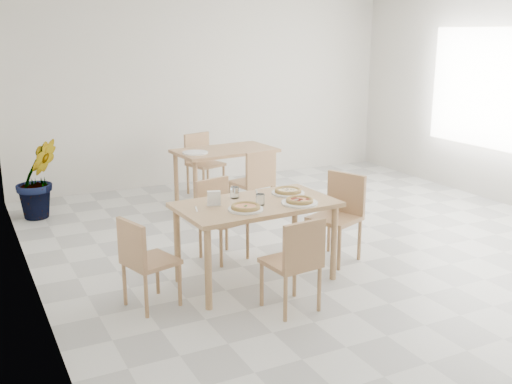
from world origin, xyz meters
name	(u,v)px	position (x,y,z in m)	size (l,w,h in m)	color
main_table	(256,212)	(-1.16, -0.35, 0.66)	(1.45, 0.86, 0.75)	tan
chair_south	(296,258)	(-1.16, -1.08, 0.47)	(0.44, 0.44, 0.80)	tan
chair_north	(219,213)	(-1.21, 0.37, 0.46)	(0.48, 0.48, 0.80)	tan
chair_west	(143,257)	(-2.24, -0.45, 0.45)	(0.47, 0.47, 0.77)	tan
chair_east	(339,211)	(-0.15, -0.23, 0.50)	(0.56, 0.56, 0.87)	tan
plate_margherita	(246,209)	(-1.34, -0.53, 0.76)	(0.30, 0.30, 0.02)	white
plate_mushroom	(288,193)	(-0.75, -0.23, 0.76)	(0.31, 0.31, 0.02)	white
plate_pepperoni	(300,203)	(-0.83, -0.57, 0.76)	(0.33, 0.33, 0.02)	white
pizza_margherita	(246,207)	(-1.34, -0.53, 0.78)	(0.30, 0.30, 0.03)	tan
pizza_mushroom	(288,191)	(-0.75, -0.23, 0.78)	(0.26, 0.26, 0.03)	tan
pizza_pepperoni	(300,200)	(-0.83, -0.57, 0.78)	(0.27, 0.27, 0.03)	tan
tumbler_a	(235,193)	(-1.26, -0.13, 0.80)	(0.08, 0.08, 0.10)	white
tumbler_b	(260,200)	(-1.16, -0.45, 0.80)	(0.08, 0.08, 0.10)	white
napkin_holder	(214,199)	(-1.54, -0.30, 0.82)	(0.14, 0.09, 0.14)	silver
fork_a	(196,209)	(-1.71, -0.32, 0.75)	(0.01, 0.17, 0.01)	silver
fork_b	(257,193)	(-1.00, -0.07, 0.75)	(0.02, 0.20, 0.01)	silver
second_table	(225,157)	(-0.37, 2.09, 0.65)	(1.34, 0.82, 0.75)	tan
chair_back_s	(255,179)	(-0.30, 1.35, 0.50)	(0.50, 0.50, 0.87)	tan
chair_back_n	(202,159)	(-0.41, 2.80, 0.49)	(0.52, 0.52, 0.85)	tan
plate_empty	(195,153)	(-0.81, 2.02, 0.76)	(0.32, 0.32, 0.02)	white
potted_plant	(38,179)	(-2.65, 2.61, 0.49)	(0.54, 0.43, 0.98)	#216E22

